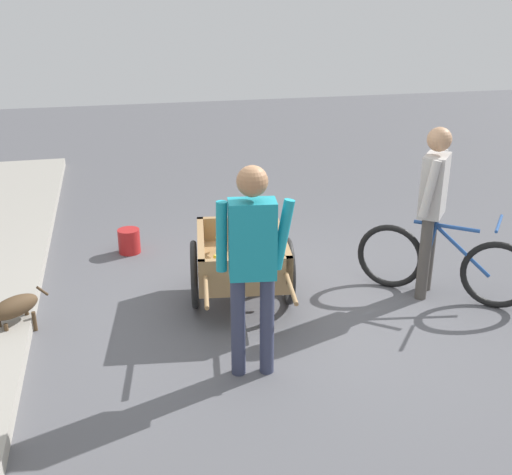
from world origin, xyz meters
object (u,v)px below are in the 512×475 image
object	(u,v)px
vendor_person	(252,254)
plastic_bucket	(129,241)
dog	(10,309)
cyclist_person	(433,198)
fruit_cart	(242,262)
bicycle	(442,263)

from	to	relation	value
vendor_person	plastic_bucket	world-z (taller)	vendor_person
dog	cyclist_person	bearing A→B (deg)	-90.80
fruit_cart	cyclist_person	size ratio (longest dim) A/B	1.05
vendor_person	dog	world-z (taller)	vendor_person
fruit_cart	vendor_person	distance (m)	1.27
dog	vendor_person	bearing A→B (deg)	-117.80
vendor_person	cyclist_person	distance (m)	2.15
vendor_person	bicycle	xyz separation A→B (m)	(0.84, -2.05, -0.65)
bicycle	plastic_bucket	distance (m)	3.40
cyclist_person	plastic_bucket	distance (m)	3.36
bicycle	plastic_bucket	world-z (taller)	bicycle
vendor_person	bicycle	size ratio (longest dim) A/B	1.25
vendor_person	dog	size ratio (longest dim) A/B	3.03
vendor_person	cyclist_person	bearing A→B (deg)	-64.14
cyclist_person	fruit_cart	bearing A→B (deg)	83.82
fruit_cart	vendor_person	world-z (taller)	vendor_person
bicycle	dog	world-z (taller)	bicycle
bicycle	dog	distance (m)	3.93
fruit_cart	dog	bearing A→B (deg)	93.91
fruit_cart	bicycle	size ratio (longest dim) A/B	1.31
vendor_person	bicycle	bearing A→B (deg)	-67.71
fruit_cart	bicycle	world-z (taller)	bicycle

